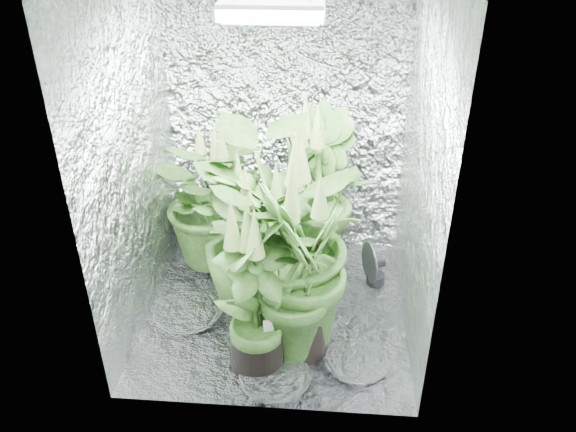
% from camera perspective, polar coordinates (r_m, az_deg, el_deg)
% --- Properties ---
extents(ground, '(1.60, 1.60, 0.00)m').
position_cam_1_polar(ground, '(3.65, -1.19, -9.34)').
color(ground, white).
rests_on(ground, ground).
extents(walls, '(1.62, 1.62, 2.00)m').
position_cam_1_polar(walls, '(3.11, -1.38, 5.06)').
color(walls, white).
rests_on(walls, ground).
extents(grow_lamp, '(0.50, 0.30, 0.22)m').
position_cam_1_polar(grow_lamp, '(2.86, -1.60, 20.24)').
color(grow_lamp, gray).
rests_on(grow_lamp, ceiling).
extents(plant_a, '(1.15, 1.15, 1.07)m').
position_cam_1_polar(plant_a, '(3.83, -7.35, 1.71)').
color(plant_a, black).
rests_on(plant_a, ground).
extents(plant_b, '(0.60, 0.60, 0.96)m').
position_cam_1_polar(plant_b, '(3.57, -0.95, -1.66)').
color(plant_b, black).
rests_on(plant_b, ground).
extents(plant_c, '(0.77, 0.77, 1.22)m').
position_cam_1_polar(plant_c, '(3.75, 2.60, 2.15)').
color(plant_c, black).
rests_on(plant_c, ground).
extents(plant_d, '(0.74, 0.74, 1.04)m').
position_cam_1_polar(plant_d, '(3.43, -4.36, -2.50)').
color(plant_d, black).
rests_on(plant_d, ground).
extents(plant_e, '(1.14, 1.14, 1.27)m').
position_cam_1_polar(plant_e, '(3.19, -0.98, -2.23)').
color(plant_e, black).
rests_on(plant_e, ground).
extents(plant_f, '(0.65, 0.65, 1.05)m').
position_cam_1_polar(plant_f, '(2.97, -3.23, -8.19)').
color(plant_f, black).
rests_on(plant_f, ground).
extents(plant_g, '(0.66, 0.66, 1.17)m').
position_cam_1_polar(plant_g, '(3.02, 1.41, -5.85)').
color(plant_g, black).
rests_on(plant_g, ground).
extents(circulation_fan, '(0.16, 0.27, 0.32)m').
position_cam_1_polar(circulation_fan, '(3.81, 8.62, -5.18)').
color(circulation_fan, black).
rests_on(circulation_fan, ground).
extents(plant_label, '(0.06, 0.04, 0.09)m').
position_cam_1_polar(plant_label, '(3.05, -1.99, -11.21)').
color(plant_label, white).
rests_on(plant_label, plant_f).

